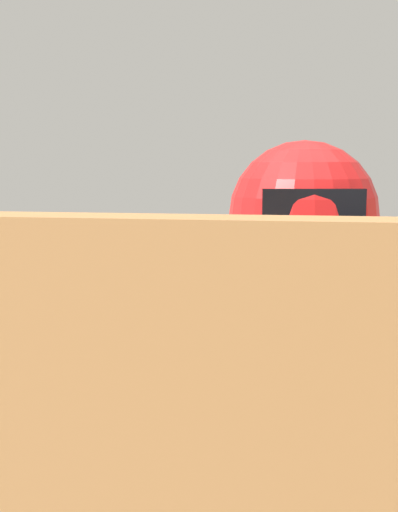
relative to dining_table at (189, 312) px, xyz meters
name	(u,v)px	position (x,y,z in m)	size (l,w,h in m)	color
dining_table	(189,312)	(0.00, 0.00, 0.00)	(0.91, 0.83, 0.70)	beige
pizza_plate	(208,258)	(-0.04, -0.11, 0.10)	(0.31, 0.31, 0.01)	white
pizza	(209,250)	(-0.04, -0.11, 0.12)	(0.27, 0.27, 0.05)	tan
motorcycle_helmet	(303,218)	(-0.21, 0.20, 0.22)	(0.27, 0.27, 0.27)	#B21414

